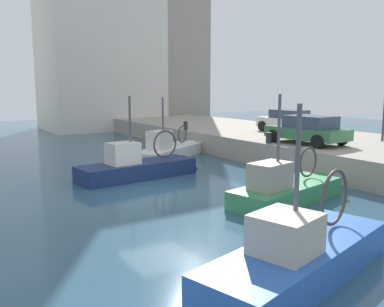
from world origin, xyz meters
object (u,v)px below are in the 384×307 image
(fishing_boat_white, at_px, (172,155))
(parked_car_white, at_px, (287,121))
(fishing_boat_blue, at_px, (307,269))
(mooring_bollard_mid, at_px, (269,138))
(fishing_boat_green, at_px, (291,197))
(fishing_boat_navy, at_px, (144,174))
(parked_car_green, at_px, (308,130))
(mooring_bollard_north, at_px, (186,126))

(fishing_boat_white, relative_size, parked_car_white, 1.64)
(fishing_boat_blue, height_order, mooring_bollard_mid, fishing_boat_blue)
(fishing_boat_green, distance_m, fishing_boat_navy, 6.98)
(parked_car_white, distance_m, parked_car_green, 5.48)
(fishing_boat_white, xyz_separation_m, fishing_boat_navy, (-3.72, -3.95, -0.00))
(fishing_boat_blue, xyz_separation_m, parked_car_white, (12.37, 13.07, 1.80))
(fishing_boat_white, bearing_deg, parked_car_white, -14.03)
(fishing_boat_green, xyz_separation_m, parked_car_green, (5.17, 4.05, 1.79))
(fishing_boat_navy, distance_m, parked_car_white, 11.32)
(fishing_boat_blue, bearing_deg, mooring_bollard_north, 66.23)
(fishing_boat_white, height_order, parked_car_white, fishing_boat_white)
(parked_car_white, relative_size, parked_car_green, 0.93)
(fishing_boat_blue, height_order, fishing_boat_navy, fishing_boat_blue)
(fishing_boat_green, height_order, parked_car_white, fishing_boat_green)
(fishing_boat_green, distance_m, mooring_bollard_mid, 6.61)
(fishing_boat_navy, relative_size, parked_car_green, 1.52)
(parked_car_green, relative_size, mooring_bollard_north, 7.55)
(fishing_boat_green, relative_size, parked_car_green, 1.39)
(fishing_boat_navy, bearing_deg, mooring_bollard_mid, -10.02)
(fishing_boat_green, distance_m, parked_car_white, 12.04)
(fishing_boat_navy, relative_size, mooring_bollard_north, 11.48)
(mooring_bollard_mid, distance_m, mooring_bollard_north, 8.00)
(fishing_boat_white, distance_m, mooring_bollard_north, 4.20)
(parked_car_white, height_order, parked_car_green, parked_car_green)
(parked_car_green, relative_size, mooring_bollard_mid, 7.55)
(fishing_boat_green, bearing_deg, fishing_boat_blue, -132.44)
(fishing_boat_blue, distance_m, mooring_bollard_north, 19.49)
(mooring_bollard_north, bearing_deg, fishing_boat_white, -133.00)
(fishing_boat_white, bearing_deg, mooring_bollard_north, 47.00)
(fishing_boat_navy, relative_size, mooring_bollard_mid, 11.48)
(fishing_boat_green, bearing_deg, mooring_bollard_mid, 54.88)
(fishing_boat_white, distance_m, mooring_bollard_mid, 5.92)
(parked_car_green, bearing_deg, fishing_boat_navy, 163.18)
(parked_car_white, height_order, mooring_bollard_mid, parked_car_white)
(fishing_boat_green, xyz_separation_m, fishing_boat_navy, (-2.71, 6.43, -0.01))
(fishing_boat_navy, bearing_deg, mooring_bollard_north, 46.85)
(fishing_boat_blue, bearing_deg, parked_car_green, 42.65)
(fishing_boat_blue, height_order, mooring_bollard_north, fishing_boat_blue)
(parked_car_white, bearing_deg, fishing_boat_blue, -133.43)
(parked_car_white, bearing_deg, fishing_boat_white, 165.97)
(fishing_boat_blue, height_order, parked_car_green, fishing_boat_blue)
(fishing_boat_green, height_order, mooring_bollard_mid, fishing_boat_green)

